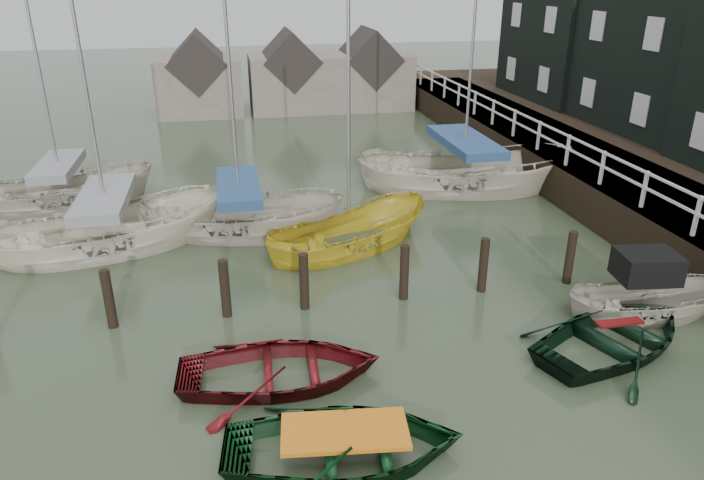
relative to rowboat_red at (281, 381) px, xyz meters
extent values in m
plane|color=#2E3B25|center=(2.02, -0.26, 0.00)|extent=(120.00, 120.00, 0.00)
cube|color=black|center=(11.52, 9.74, 1.40)|extent=(3.00, 32.00, 0.20)
cube|color=silver|center=(10.02, 9.74, 2.45)|extent=(0.06, 32.00, 0.06)
cube|color=silver|center=(10.02, 9.74, 2.05)|extent=(0.06, 32.00, 0.06)
cube|color=black|center=(17.02, 9.74, 0.00)|extent=(14.00, 38.00, 1.50)
cube|color=black|center=(17.02, 11.74, 4.00)|extent=(6.00, 7.00, 5.00)
cube|color=black|center=(17.02, 18.74, 4.00)|extent=(6.40, 7.00, 5.00)
cylinder|color=black|center=(-3.48, 2.74, 0.50)|extent=(0.22, 0.22, 1.80)
cylinder|color=black|center=(-0.98, 2.74, 0.50)|extent=(0.22, 0.22, 1.80)
cylinder|color=black|center=(0.82, 2.74, 0.50)|extent=(0.22, 0.22, 1.80)
cylinder|color=black|center=(3.22, 2.74, 0.50)|extent=(0.22, 0.22, 1.80)
cylinder|color=black|center=(5.22, 2.74, 0.50)|extent=(0.22, 0.22, 1.80)
cylinder|color=black|center=(7.52, 2.74, 0.50)|extent=(0.22, 0.22, 1.80)
cube|color=#665B51|center=(-1.98, 25.74, 1.50)|extent=(4.50, 4.00, 3.00)
cube|color=#282321|center=(-1.98, 25.74, 2.80)|extent=(3.18, 4.08, 3.18)
cube|color=#665B51|center=(3.02, 25.74, 1.50)|extent=(4.50, 4.00, 3.00)
cube|color=#282321|center=(3.02, 25.74, 2.80)|extent=(3.18, 4.08, 3.18)
cube|color=#665B51|center=(7.52, 25.74, 1.50)|extent=(4.50, 4.00, 3.00)
cube|color=#282321|center=(7.52, 25.74, 2.80)|extent=(3.18, 4.08, 3.18)
imported|color=#500B0E|center=(0.00, 0.00, 0.00)|extent=(4.02, 2.96, 0.81)
imported|color=black|center=(0.82, -2.32, 0.00)|extent=(4.21, 3.23, 0.81)
imported|color=black|center=(6.98, -0.25, 0.00)|extent=(4.79, 4.13, 0.83)
imported|color=beige|center=(8.42, 0.87, 0.00)|extent=(3.79, 1.83, 1.41)
cube|color=black|center=(8.42, 1.07, 1.16)|extent=(1.42, 1.16, 0.65)
imported|color=beige|center=(-4.16, 7.28, 0.00)|extent=(6.95, 4.00, 2.53)
cylinder|color=#B2B2B7|center=(-4.16, 7.28, 5.50)|extent=(0.10, 0.10, 8.21)
cube|color=gray|center=(-4.16, 7.28, 1.51)|extent=(3.81, 2.16, 0.30)
imported|color=beige|center=(-0.47, 7.74, 0.00)|extent=(6.59, 3.77, 2.40)
cylinder|color=#B2B2B7|center=(-0.47, 7.74, 5.28)|extent=(0.10, 0.10, 7.93)
cube|color=navy|center=(-0.47, 7.74, 1.44)|extent=(3.61, 2.03, 0.30)
imported|color=gold|center=(2.51, 6.03, 0.00)|extent=(5.70, 4.03, 2.06)
cylinder|color=#B2B2B7|center=(2.51, 6.03, 5.13)|extent=(0.10, 0.10, 7.99)
imported|color=beige|center=(7.56, 10.34, 0.00)|extent=(8.12, 4.65, 2.95)
cube|color=navy|center=(7.56, 10.34, 1.74)|extent=(4.45, 2.50, 0.30)
imported|color=#BBB09F|center=(-6.25, 11.34, 0.00)|extent=(6.17, 3.10, 2.28)
cylinder|color=#B2B2B7|center=(-6.25, 11.34, 4.92)|extent=(0.10, 0.10, 7.33)
cube|color=gray|center=(-6.25, 11.34, 1.37)|extent=(3.39, 1.67, 0.30)
camera|label=1|loc=(-0.63, -10.14, 7.30)|focal=32.00mm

